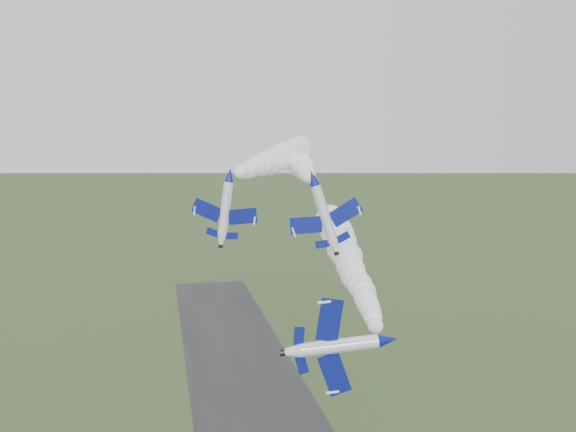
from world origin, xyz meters
TOP-DOWN VIEW (x-y plane):
  - jet_lead at (6.46, -2.68)m, footprint 4.43×12.67m
  - smoke_trail_jet_lead at (12.03, 30.85)m, footprint 13.28×62.91m
  - jet_pair_left at (-7.50, 22.25)m, footprint 9.24×10.67m
  - smoke_trail_jet_pair_left at (3.80, 48.34)m, footprint 26.47×50.65m
  - jet_pair_right at (4.29, 22.47)m, footprint 10.21×12.69m
  - smoke_trail_jet_pair_right at (9.54, 54.18)m, footprint 12.81×58.80m

SIDE VIEW (x-z plane):
  - jet_lead at x=6.46m, z-range 24.11..34.52m
  - smoke_trail_jet_lead at x=12.03m, z-range 28.73..34.71m
  - jet_pair_right at x=4.29m, z-range 43.06..47.13m
  - jet_pair_left at x=-7.50m, z-range 44.23..47.16m
  - smoke_trail_jet_pair_right at x=9.54m, z-range 42.92..48.48m
  - smoke_trail_jet_pair_left at x=3.80m, z-range 44.06..49.88m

